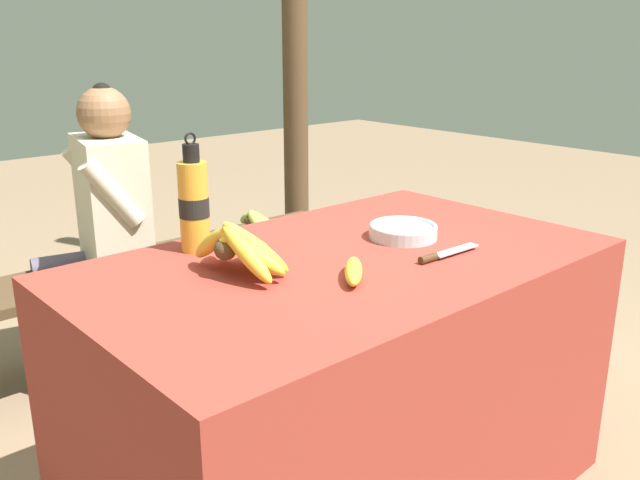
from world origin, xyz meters
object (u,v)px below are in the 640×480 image
banana_bunch_ripe (239,246)px  support_post_far (295,23)px  serving_bowl (403,230)px  water_bottle (194,204)px  wooden_bench (141,275)px  seated_vendor (100,216)px  banana_bunch_green (256,220)px  knife (440,255)px  loose_banana_front (353,271)px

banana_bunch_ripe → support_post_far: size_ratio=0.12×
serving_bowl → water_bottle: (-0.48, 0.28, 0.10)m
banana_bunch_ripe → wooden_bench: size_ratio=0.16×
banana_bunch_ripe → seated_vendor: seated_vendor is taller
banana_bunch_green → support_post_far: size_ratio=0.10×
serving_bowl → seated_vendor: 1.16m
wooden_bench → support_post_far: 1.41m
knife → wooden_bench: bearing=99.5°
loose_banana_front → seated_vendor: bearing=92.7°
banana_bunch_green → seated_vendor: bearing=-178.4°
knife → support_post_far: support_post_far is taller
support_post_far → water_bottle: bearing=-138.5°
loose_banana_front → support_post_far: (1.11, 1.54, 0.56)m
banana_bunch_green → banana_bunch_ripe: bearing=-127.8°
serving_bowl → wooden_bench: serving_bowl is taller
banana_bunch_green → wooden_bench: bearing=179.7°
water_bottle → loose_banana_front: water_bottle is taller
knife → wooden_bench: size_ratio=0.11×
water_bottle → seated_vendor: seated_vendor is taller
serving_bowl → seated_vendor: (-0.39, 1.09, -0.11)m
water_bottle → support_post_far: 1.74m
knife → wooden_bench: 1.35m
banana_bunch_green → loose_banana_front: bearing=-117.1°
seated_vendor → support_post_far: support_post_far is taller
serving_bowl → banana_bunch_green: bearing=74.4°
banana_bunch_ripe → support_post_far: 1.92m
banana_bunch_ripe → wooden_bench: (0.26, 1.05, -0.42)m
banana_bunch_ripe → knife: (0.44, -0.24, -0.06)m
wooden_bench → support_post_far: (1.01, 0.29, 0.93)m
wooden_bench → support_post_far: support_post_far is taller
loose_banana_front → knife: loose_banana_front is taller
water_bottle → support_post_far: (1.26, 1.11, 0.46)m
banana_bunch_ripe → serving_bowl: banana_bunch_ripe is taller
seated_vendor → serving_bowl: bearing=122.3°
loose_banana_front → wooden_bench: size_ratio=0.08×
serving_bowl → knife: size_ratio=0.89×
knife → support_post_far: 1.87m
knife → support_post_far: size_ratio=0.08×
serving_bowl → loose_banana_front: (-0.33, -0.14, -0.00)m
loose_banana_front → knife: size_ratio=0.71×
serving_bowl → support_post_far: size_ratio=0.07×
banana_bunch_ripe → banana_bunch_green: banana_bunch_ripe is taller
banana_bunch_ripe → loose_banana_front: banana_bunch_ripe is taller
banana_bunch_ripe → water_bottle: (0.02, 0.22, 0.05)m
knife → loose_banana_front: bearing=173.7°
wooden_bench → knife: bearing=-82.3°
banana_bunch_ripe → knife: banana_bunch_ripe is taller
knife → banana_bunch_ripe: bearing=153.1°
knife → banana_bunch_green: bearing=75.6°
loose_banana_front → seated_vendor: (-0.06, 1.23, -0.11)m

